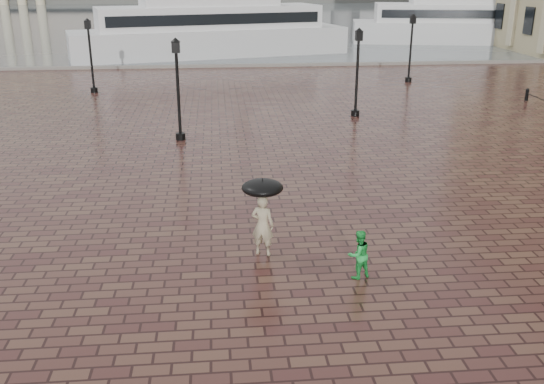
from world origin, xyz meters
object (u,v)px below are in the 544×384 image
at_px(street_lamps, 265,63).
at_px(ferry_far, 462,21).
at_px(child_pedestrian, 359,254).
at_px(ferry_near, 210,28).
at_px(adult_pedestrian, 263,225).

relative_size(street_lamps, ferry_far, 0.92).
height_order(child_pedestrian, ferry_near, ferry_near).
height_order(street_lamps, child_pedestrian, street_lamps).
xyz_separation_m(street_lamps, adult_pedestrian, (-1.69, -19.68, -1.48)).
bearing_deg(child_pedestrian, street_lamps, -110.33).
relative_size(street_lamps, ferry_near, 0.85).
distance_m(street_lamps, ferry_near, 21.90).
bearing_deg(ferry_near, ferry_far, 1.62).
relative_size(adult_pedestrian, child_pedestrian, 1.34).
bearing_deg(adult_pedestrian, ferry_near, -66.82).
relative_size(child_pedestrian, ferry_far, 0.05).
relative_size(adult_pedestrian, ferry_far, 0.07).
height_order(street_lamps, ferry_far, ferry_far).
xyz_separation_m(street_lamps, child_pedestrian, (0.58, -21.22, -1.69)).
distance_m(street_lamps, ferry_far, 37.47).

